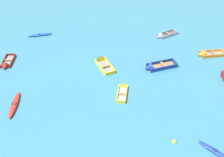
{
  "coord_description": "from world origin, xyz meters",
  "views": [
    {
      "loc": [
        1.05,
        -2.97,
        18.25
      ],
      "look_at": [
        0.0,
        20.16,
        0.15
      ],
      "focal_mm": 41.79,
      "sensor_mm": 36.0,
      "label": 1
    }
  ],
  "objects_px": {
    "kayak_blue_far_right": "(40,35)",
    "rowboat_grey_far_back": "(162,36)",
    "rowboat_yellow_back_row_center": "(123,89)",
    "rowboat_deep_blue_foreground_center": "(154,67)",
    "kayak_deep_blue_cluster_inner": "(215,151)",
    "rowboat_orange_midfield_left": "(206,54)",
    "kayak_red_back_row_left": "(14,105)",
    "rowboat_yellow_back_row_right": "(102,62)",
    "rowboat_maroon_near_left": "(6,65)",
    "mooring_buoy_between_boats_left": "(174,142)"
  },
  "relations": [
    {
      "from": "rowboat_yellow_back_row_right",
      "to": "rowboat_maroon_near_left",
      "type": "relative_size",
      "value": 1.16
    },
    {
      "from": "kayak_deep_blue_cluster_inner",
      "to": "rowboat_orange_midfield_left",
      "type": "distance_m",
      "value": 15.19
    },
    {
      "from": "rowboat_yellow_back_row_right",
      "to": "rowboat_maroon_near_left",
      "type": "height_order",
      "value": "rowboat_yellow_back_row_right"
    },
    {
      "from": "kayak_blue_far_right",
      "to": "rowboat_deep_blue_foreground_center",
      "type": "relative_size",
      "value": 0.83
    },
    {
      "from": "kayak_deep_blue_cluster_inner",
      "to": "rowboat_deep_blue_foreground_center",
      "type": "relative_size",
      "value": 0.6
    },
    {
      "from": "kayak_deep_blue_cluster_inner",
      "to": "kayak_blue_far_right",
      "type": "bearing_deg",
      "value": 136.06
    },
    {
      "from": "rowboat_maroon_near_left",
      "to": "rowboat_yellow_back_row_center",
      "type": "bearing_deg",
      "value": -15.09
    },
    {
      "from": "kayak_red_back_row_left",
      "to": "mooring_buoy_between_boats_left",
      "type": "distance_m",
      "value": 15.81
    },
    {
      "from": "rowboat_grey_far_back",
      "to": "rowboat_deep_blue_foreground_center",
      "type": "bearing_deg",
      "value": -102.66
    },
    {
      "from": "rowboat_yellow_back_row_right",
      "to": "rowboat_grey_far_back",
      "type": "distance_m",
      "value": 10.75
    },
    {
      "from": "rowboat_yellow_back_row_right",
      "to": "kayak_blue_far_right",
      "type": "relative_size",
      "value": 1.08
    },
    {
      "from": "kayak_red_back_row_left",
      "to": "rowboat_deep_blue_foreground_center",
      "type": "bearing_deg",
      "value": 25.93
    },
    {
      "from": "rowboat_yellow_back_row_right",
      "to": "kayak_red_back_row_left",
      "type": "xyz_separation_m",
      "value": [
        -8.15,
        -7.93,
        -0.01
      ]
    },
    {
      "from": "rowboat_maroon_near_left",
      "to": "rowboat_yellow_back_row_center",
      "type": "relative_size",
      "value": 1.06
    },
    {
      "from": "rowboat_orange_midfield_left",
      "to": "mooring_buoy_between_boats_left",
      "type": "bearing_deg",
      "value": -113.03
    },
    {
      "from": "kayak_deep_blue_cluster_inner",
      "to": "rowboat_yellow_back_row_center",
      "type": "height_order",
      "value": "rowboat_yellow_back_row_center"
    },
    {
      "from": "rowboat_yellow_back_row_center",
      "to": "mooring_buoy_between_boats_left",
      "type": "xyz_separation_m",
      "value": [
        4.54,
        -6.73,
        -0.15
      ]
    },
    {
      "from": "kayak_deep_blue_cluster_inner",
      "to": "mooring_buoy_between_boats_left",
      "type": "distance_m",
      "value": 3.36
    },
    {
      "from": "rowboat_orange_midfield_left",
      "to": "kayak_deep_blue_cluster_inner",
      "type": "bearing_deg",
      "value": -100.37
    },
    {
      "from": "rowboat_deep_blue_foreground_center",
      "to": "mooring_buoy_between_boats_left",
      "type": "height_order",
      "value": "rowboat_deep_blue_foreground_center"
    },
    {
      "from": "rowboat_yellow_back_row_right",
      "to": "kayak_deep_blue_cluster_inner",
      "type": "distance_m",
      "value": 16.37
    },
    {
      "from": "mooring_buoy_between_boats_left",
      "to": "kayak_red_back_row_left",
      "type": "bearing_deg",
      "value": 166.22
    },
    {
      "from": "kayak_red_back_row_left",
      "to": "rowboat_yellow_back_row_center",
      "type": "xyz_separation_m",
      "value": [
        10.81,
        2.96,
        -0.03
      ]
    },
    {
      "from": "rowboat_grey_far_back",
      "to": "rowboat_maroon_near_left",
      "type": "xyz_separation_m",
      "value": [
        -19.65,
        -8.16,
        -0.01
      ]
    },
    {
      "from": "kayak_blue_far_right",
      "to": "mooring_buoy_between_boats_left",
      "type": "xyz_separation_m",
      "value": [
        16.66,
        -18.23,
        -0.16
      ]
    },
    {
      "from": "rowboat_yellow_back_row_center",
      "to": "mooring_buoy_between_boats_left",
      "type": "height_order",
      "value": "rowboat_yellow_back_row_center"
    },
    {
      "from": "rowboat_orange_midfield_left",
      "to": "mooring_buoy_between_boats_left",
      "type": "distance_m",
      "value": 15.23
    },
    {
      "from": "kayak_deep_blue_cluster_inner",
      "to": "kayak_blue_far_right",
      "type": "distance_m",
      "value": 27.61
    },
    {
      "from": "kayak_red_back_row_left",
      "to": "rowboat_yellow_back_row_center",
      "type": "distance_m",
      "value": 11.21
    },
    {
      "from": "rowboat_orange_midfield_left",
      "to": "rowboat_yellow_back_row_right",
      "type": "bearing_deg",
      "value": -170.02
    },
    {
      "from": "rowboat_yellow_back_row_center",
      "to": "rowboat_deep_blue_foreground_center",
      "type": "relative_size",
      "value": 0.73
    },
    {
      "from": "rowboat_grey_far_back",
      "to": "rowboat_orange_midfield_left",
      "type": "xyz_separation_m",
      "value": [
        5.02,
        -4.7,
        0.02
      ]
    },
    {
      "from": "kayak_blue_far_right",
      "to": "rowboat_grey_far_back",
      "type": "bearing_deg",
      "value": 1.55
    },
    {
      "from": "rowboat_maroon_near_left",
      "to": "mooring_buoy_between_boats_left",
      "type": "height_order",
      "value": "rowboat_maroon_near_left"
    },
    {
      "from": "rowboat_orange_midfield_left",
      "to": "kayak_blue_far_right",
      "type": "bearing_deg",
      "value": 169.43
    },
    {
      "from": "rowboat_grey_far_back",
      "to": "kayak_deep_blue_cluster_inner",
      "type": "bearing_deg",
      "value": -83.37
    },
    {
      "from": "rowboat_orange_midfield_left",
      "to": "rowboat_maroon_near_left",
      "type": "xyz_separation_m",
      "value": [
        -24.67,
        -3.46,
        -0.03
      ]
    },
    {
      "from": "kayak_blue_far_right",
      "to": "rowboat_yellow_back_row_center",
      "type": "distance_m",
      "value": 16.71
    },
    {
      "from": "rowboat_grey_far_back",
      "to": "rowboat_orange_midfield_left",
      "type": "relative_size",
      "value": 0.96
    },
    {
      "from": "rowboat_yellow_back_row_center",
      "to": "kayak_blue_far_right",
      "type": "bearing_deg",
      "value": 136.49
    },
    {
      "from": "kayak_red_back_row_left",
      "to": "rowboat_orange_midfield_left",
      "type": "height_order",
      "value": "rowboat_orange_midfield_left"
    },
    {
      "from": "rowboat_maroon_near_left",
      "to": "rowboat_yellow_back_row_right",
      "type": "bearing_deg",
      "value": 5.69
    },
    {
      "from": "rowboat_orange_midfield_left",
      "to": "rowboat_deep_blue_foreground_center",
      "type": "relative_size",
      "value": 0.88
    },
    {
      "from": "rowboat_orange_midfield_left",
      "to": "mooring_buoy_between_boats_left",
      "type": "relative_size",
      "value": 9.37
    },
    {
      "from": "kayak_blue_far_right",
      "to": "mooring_buoy_between_boats_left",
      "type": "height_order",
      "value": "kayak_blue_far_right"
    },
    {
      "from": "kayak_deep_blue_cluster_inner",
      "to": "rowboat_grey_far_back",
      "type": "xyz_separation_m",
      "value": [
        -2.28,
        19.64,
        0.02
      ]
    },
    {
      "from": "rowboat_yellow_back_row_right",
      "to": "rowboat_deep_blue_foreground_center",
      "type": "distance_m",
      "value": 6.43
    },
    {
      "from": "kayak_deep_blue_cluster_inner",
      "to": "kayak_red_back_row_left",
      "type": "relative_size",
      "value": 0.66
    },
    {
      "from": "kayak_red_back_row_left",
      "to": "rowboat_orange_midfield_left",
      "type": "xyz_separation_m",
      "value": [
        21.31,
        10.25,
        0.01
      ]
    },
    {
      "from": "rowboat_orange_midfield_left",
      "to": "rowboat_yellow_back_row_center",
      "type": "xyz_separation_m",
      "value": [
        -10.5,
        -7.28,
        -0.03
      ]
    }
  ]
}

